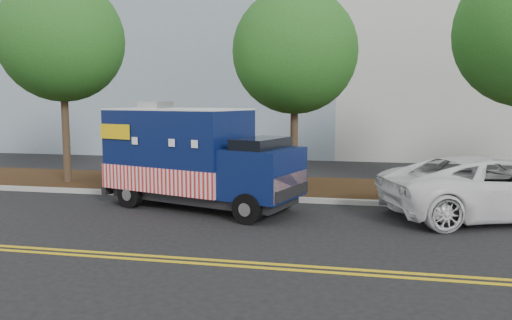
# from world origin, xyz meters

# --- Properties ---
(ground) EXTENTS (120.00, 120.00, 0.00)m
(ground) POSITION_xyz_m (0.00, 0.00, 0.00)
(ground) COLOR black
(ground) RESTS_ON ground
(curb) EXTENTS (120.00, 0.18, 0.15)m
(curb) POSITION_xyz_m (0.00, 1.40, 0.07)
(curb) COLOR #9E9E99
(curb) RESTS_ON ground
(mulch_strip) EXTENTS (120.00, 4.00, 0.15)m
(mulch_strip) POSITION_xyz_m (0.00, 3.50, 0.07)
(mulch_strip) COLOR black
(mulch_strip) RESTS_ON ground
(centerline_near) EXTENTS (120.00, 0.10, 0.01)m
(centerline_near) POSITION_xyz_m (0.00, -4.45, 0.01)
(centerline_near) COLOR gold
(centerline_near) RESTS_ON ground
(centerline_far) EXTENTS (120.00, 0.10, 0.01)m
(centerline_far) POSITION_xyz_m (0.00, -4.70, 0.01)
(centerline_far) COLOR gold
(centerline_far) RESTS_ON ground
(tree_a) EXTENTS (4.34, 4.34, 7.37)m
(tree_a) POSITION_xyz_m (-7.13, 2.63, 5.18)
(tree_a) COLOR #38281C
(tree_a) RESTS_ON ground
(tree_b) EXTENTS (4.20, 4.20, 6.82)m
(tree_b) POSITION_xyz_m (0.99, 3.48, 4.71)
(tree_b) COLOR #38281C
(tree_b) RESTS_ON ground
(sign_post) EXTENTS (0.06, 0.06, 2.40)m
(sign_post) POSITION_xyz_m (-1.93, 1.55, 1.20)
(sign_post) COLOR #473828
(sign_post) RESTS_ON ground
(food_truck) EXTENTS (6.14, 3.76, 3.05)m
(food_truck) POSITION_xyz_m (-1.51, 0.11, 1.38)
(food_truck) COLOR black
(food_truck) RESTS_ON ground
(white_car) EXTENTS (6.50, 4.54, 1.65)m
(white_car) POSITION_xyz_m (6.72, 0.41, 0.82)
(white_car) COLOR white
(white_car) RESTS_ON ground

